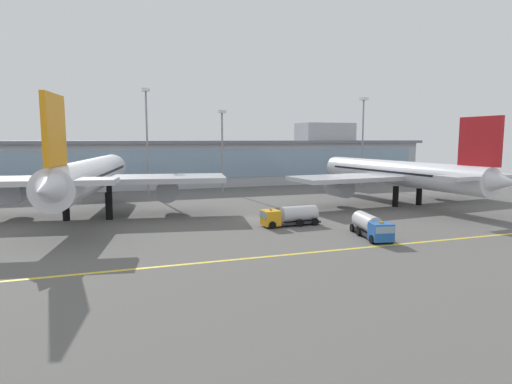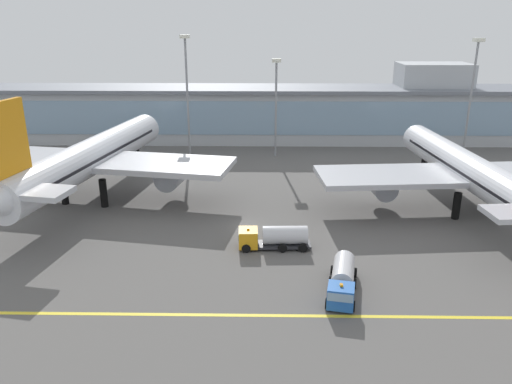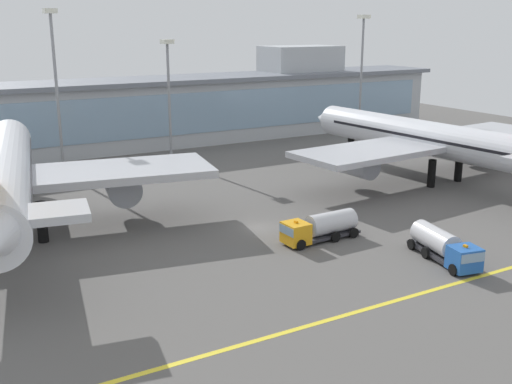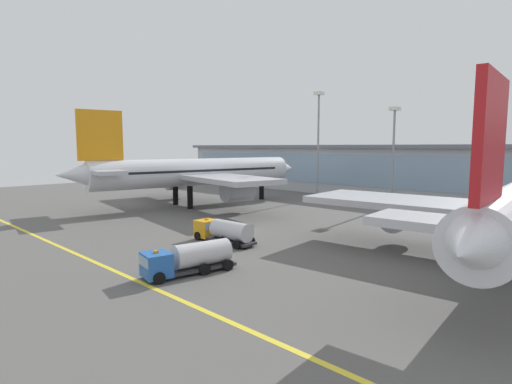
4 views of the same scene
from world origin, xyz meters
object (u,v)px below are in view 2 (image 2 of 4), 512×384
(apron_light_mast_west, at_px, (187,79))
(apron_light_mast_centre, at_px, (473,82))
(fuel_tanker_truck, at_px, (342,280))
(baggage_tug_near, at_px, (272,237))
(apron_light_mast_east, at_px, (276,92))
(airliner_near_left, at_px, (90,158))
(airliner_near_right, at_px, (471,172))

(apron_light_mast_west, bearing_deg, apron_light_mast_centre, -1.58)
(fuel_tanker_truck, distance_m, baggage_tug_near, 13.01)
(fuel_tanker_truck, relative_size, apron_light_mast_east, 0.47)
(airliner_near_left, relative_size, apron_light_mast_east, 2.64)
(baggage_tug_near, bearing_deg, apron_light_mast_east, -93.66)
(apron_light_mast_east, bearing_deg, airliner_near_right, -47.90)
(airliner_near_left, bearing_deg, apron_light_mast_centre, -60.11)
(baggage_tug_near, relative_size, apron_light_mast_east, 0.46)
(airliner_near_left, relative_size, baggage_tug_near, 5.73)
(baggage_tug_near, height_order, apron_light_mast_centre, apron_light_mast_centre)
(fuel_tanker_truck, distance_m, apron_light_mast_west, 61.34)
(apron_light_mast_centre, bearing_deg, baggage_tug_near, -133.06)
(apron_light_mast_east, bearing_deg, apron_light_mast_west, -178.44)
(airliner_near_left, distance_m, apron_light_mast_west, 30.06)
(apron_light_mast_west, xyz_separation_m, apron_light_mast_east, (17.87, 0.49, -2.53))
(airliner_near_left, xyz_separation_m, apron_light_mast_east, (29.46, 26.67, 6.61))
(airliner_near_right, distance_m, apron_light_mast_west, 55.91)
(baggage_tug_near, height_order, apron_light_mast_east, apron_light_mast_east)
(fuel_tanker_truck, height_order, apron_light_mast_west, apron_light_mast_west)
(apron_light_mast_centre, bearing_deg, apron_light_mast_east, 176.96)
(airliner_near_left, xyz_separation_m, apron_light_mast_centre, (67.70, 24.64, 8.85))
(airliner_near_right, distance_m, fuel_tanker_truck, 33.07)
(apron_light_mast_centre, relative_size, apron_light_mast_east, 1.20)
(fuel_tanker_truck, bearing_deg, apron_light_mast_east, -162.45)
(baggage_tug_near, xyz_separation_m, apron_light_mast_west, (-16.57, 43.86, 14.34))
(baggage_tug_near, xyz_separation_m, apron_light_mast_centre, (39.55, 42.32, 14.05))
(apron_light_mast_west, relative_size, apron_light_mast_centre, 1.02)
(airliner_near_right, height_order, fuel_tanker_truck, airliner_near_right)
(airliner_near_left, bearing_deg, airliner_near_right, -84.37)
(apron_light_mast_west, bearing_deg, airliner_near_left, -113.87)
(airliner_near_left, bearing_deg, apron_light_mast_east, -37.95)
(airliner_near_right, relative_size, apron_light_mast_centre, 2.14)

